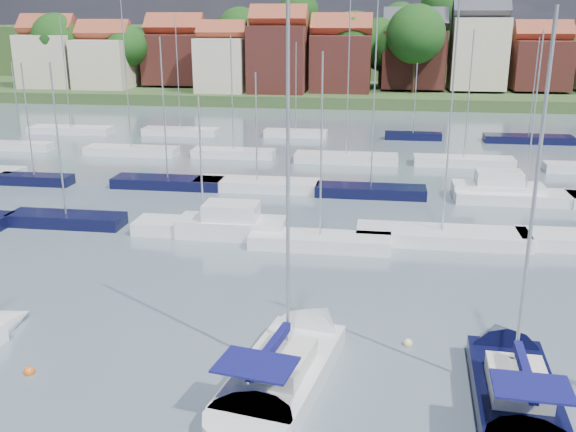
# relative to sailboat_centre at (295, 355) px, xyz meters

# --- Properties ---
(ground) EXTENTS (260.00, 260.00, 0.00)m
(ground) POSITION_rel_sailboat_centre_xyz_m (-1.00, 35.53, -0.35)
(ground) COLOR #4E5C6A
(ground) RESTS_ON ground
(sailboat_centre) EXTENTS (5.22, 12.24, 16.12)m
(sailboat_centre) POSITION_rel_sailboat_centre_xyz_m (0.00, 0.00, 0.00)
(sailboat_centre) COLOR silver
(sailboat_centre) RESTS_ON ground
(sailboat_navy) EXTENTS (3.43, 11.16, 15.32)m
(sailboat_navy) POSITION_rel_sailboat_centre_xyz_m (8.47, -0.41, 0.01)
(sailboat_navy) COLOR black
(sailboat_navy) RESTS_ON ground
(buoy_e) EXTENTS (0.41, 0.41, 0.41)m
(buoy_e) POSITION_rel_sailboat_centre_xyz_m (4.68, 2.22, -0.35)
(buoy_e) COLOR beige
(buoy_e) RESTS_ON ground
(buoy_g) EXTENTS (0.44, 0.44, 0.44)m
(buoy_g) POSITION_rel_sailboat_centre_xyz_m (-10.49, -2.38, -0.35)
(buoy_g) COLOR #D85914
(buoy_g) RESTS_ON ground
(marina_field) EXTENTS (79.62, 41.41, 15.93)m
(marina_field) POSITION_rel_sailboat_centre_xyz_m (0.91, 30.68, 0.08)
(marina_field) COLOR silver
(marina_field) RESTS_ON ground
(far_shore_town) EXTENTS (212.46, 90.00, 22.27)m
(far_shore_town) POSITION_rel_sailboat_centre_xyz_m (1.23, 128.20, 4.25)
(far_shore_town) COLOR #394D26
(far_shore_town) RESTS_ON ground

